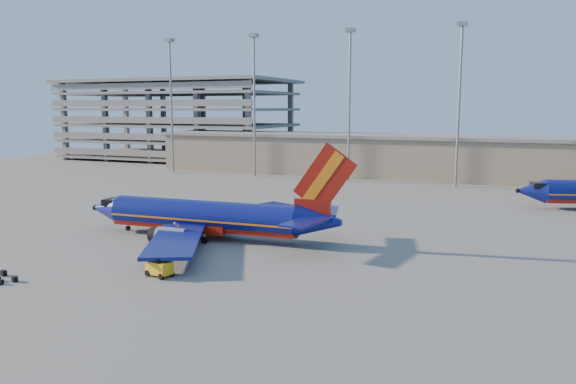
{
  "coord_description": "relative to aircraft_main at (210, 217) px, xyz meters",
  "views": [
    {
      "loc": [
        25.77,
        -57.51,
        13.97
      ],
      "look_at": [
        0.07,
        3.84,
        4.0
      ],
      "focal_mm": 35.0,
      "sensor_mm": 36.0,
      "label": 1
    }
  ],
  "objects": [
    {
      "name": "luggage_pile",
      "position": [
        -7.88,
        -19.88,
        -2.07
      ],
      "size": [
        2.83,
        2.67,
        0.47
      ],
      "color": "black",
      "rests_on": "ground"
    },
    {
      "name": "ground",
      "position": [
        4.98,
        5.95,
        -2.28
      ],
      "size": [
        220.0,
        220.0,
        0.0
      ],
      "primitive_type": "plane",
      "color": "slate",
      "rests_on": "ground"
    },
    {
      "name": "parking_garage",
      "position": [
        -57.02,
        80.0,
        9.45
      ],
      "size": [
        62.0,
        32.0,
        21.4
      ],
      "color": "slate",
      "rests_on": "ground"
    },
    {
      "name": "aircraft_main",
      "position": [
        0.0,
        0.0,
        0.0
      ],
      "size": [
        31.5,
        30.28,
        10.66
      ],
      "rotation": [
        0.0,
        0.0,
        0.04
      ],
      "color": "navy",
      "rests_on": "ground"
    },
    {
      "name": "light_mast_row",
      "position": [
        9.98,
        51.95,
        15.28
      ],
      "size": [
        101.6,
        1.6,
        28.65
      ],
      "color": "gray",
      "rests_on": "ground"
    },
    {
      "name": "terminal_building",
      "position": [
        14.98,
        63.95,
        2.04
      ],
      "size": [
        122.0,
        16.0,
        8.5
      ],
      "color": "gray",
      "rests_on": "ground"
    },
    {
      "name": "baggage_tug",
      "position": [
        3.27,
        -13.82,
        -1.45
      ],
      "size": [
        2.46,
        1.81,
        1.59
      ],
      "rotation": [
        0.0,
        0.0,
        -0.24
      ],
      "color": "yellow",
      "rests_on": "ground"
    }
  ]
}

